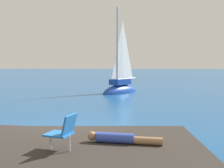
# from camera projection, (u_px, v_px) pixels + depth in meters

# --- Properties ---
(ground_plane) EXTENTS (160.00, 160.00, 0.00)m
(ground_plane) POSITION_uv_depth(u_px,v_px,m) (72.00, 134.00, 9.71)
(ground_plane) COLOR navy
(shore_ledge) EXTENTS (7.01, 4.58, 0.60)m
(shore_ledge) POSITION_uv_depth(u_px,v_px,m) (51.00, 162.00, 6.17)
(shore_ledge) COLOR #2D2823
(shore_ledge) RESTS_ON ground
(boulder_inland) EXTENTS (1.04, 0.86, 0.79)m
(boulder_inland) POSITION_uv_depth(u_px,v_px,m) (14.00, 148.00, 8.15)
(boulder_inland) COLOR #302B24
(boulder_inland) RESTS_ON ground
(sailboat_near) EXTENTS (3.39, 3.80, 7.26)m
(sailboat_near) POSITION_uv_depth(u_px,v_px,m) (120.00, 88.00, 22.22)
(sailboat_near) COLOR #193D99
(sailboat_near) RESTS_ON ground
(person_sunbather) EXTENTS (1.76, 0.44, 0.25)m
(person_sunbather) POSITION_uv_depth(u_px,v_px,m) (121.00, 138.00, 6.54)
(person_sunbather) COLOR #334CB2
(person_sunbather) RESTS_ON shore_ledge
(beach_chair) EXTENTS (0.72, 0.64, 0.80)m
(beach_chair) POSITION_uv_depth(u_px,v_px,m) (63.00, 130.00, 5.97)
(beach_chair) COLOR blue
(beach_chair) RESTS_ON shore_ledge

